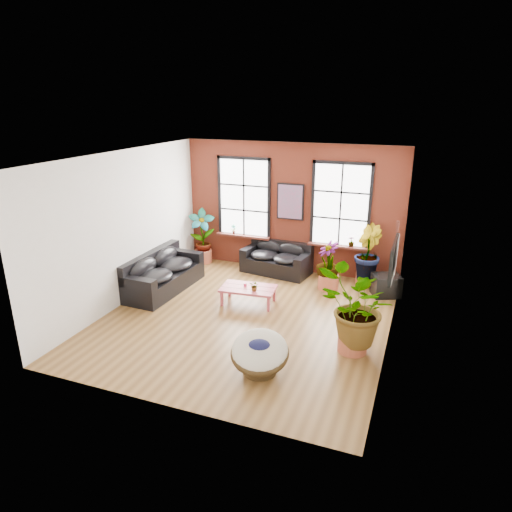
{
  "coord_description": "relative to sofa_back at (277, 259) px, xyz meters",
  "views": [
    {
      "loc": [
        3.41,
        -8.36,
        4.58
      ],
      "look_at": [
        0.0,
        0.6,
        1.25
      ],
      "focal_mm": 32.0,
      "sensor_mm": 36.0,
      "label": 1
    }
  ],
  "objects": [
    {
      "name": "media_box",
      "position": [
        2.98,
        -0.58,
        -0.12
      ],
      "size": [
        0.8,
        0.74,
        0.53
      ],
      "rotation": [
        0.0,
        0.0,
        0.42
      ],
      "color": "black",
      "rests_on": "ground"
    },
    {
      "name": "pot_back_right",
      "position": [
        2.4,
        -0.03,
        -0.22
      ],
      "size": [
        0.5,
        0.5,
        0.33
      ],
      "rotation": [
        0.0,
        0.0,
        -0.08
      ],
      "color": "#BC5A3D",
      "rests_on": "ground"
    },
    {
      "name": "floor_plant_right_wall",
      "position": [
        2.69,
        -3.52,
        0.52
      ],
      "size": [
        1.76,
        1.78,
        1.49
      ],
      "primitive_type": "imported",
      "rotation": [
        0.0,
        0.0,
        4.02
      ],
      "color": "#13350E",
      "rests_on": "ground"
    },
    {
      "name": "sofa_left",
      "position": [
        -2.33,
        -2.18,
        0.04
      ],
      "size": [
        1.09,
        2.41,
        0.94
      ],
      "rotation": [
        0.0,
        0.0,
        1.53
      ],
      "color": "black",
      "rests_on": "ground"
    },
    {
      "name": "pot_back_left",
      "position": [
        -2.28,
        -0.0,
        -0.2
      ],
      "size": [
        0.56,
        0.56,
        0.37
      ],
      "rotation": [
        0.0,
        0.0,
        0.09
      ],
      "color": "#BC5A3D",
      "rests_on": "ground"
    },
    {
      "name": "floor_plant_back_right",
      "position": [
        2.4,
        -0.06,
        0.49
      ],
      "size": [
        0.87,
        0.96,
        1.44
      ],
      "primitive_type": "imported",
      "rotation": [
        0.0,
        0.0,
        1.93
      ],
      "color": "#13350E",
      "rests_on": "ground"
    },
    {
      "name": "pot_mid",
      "position": [
        1.58,
        -0.66,
        -0.19
      ],
      "size": [
        0.63,
        0.63,
        0.38
      ],
      "rotation": [
        0.0,
        0.0,
        -0.25
      ],
      "color": "#BC5A3D",
      "rests_on": "ground"
    },
    {
      "name": "sill_plant_left",
      "position": [
        -1.39,
        0.21,
        0.65
      ],
      "size": [
        0.17,
        0.17,
        0.27
      ],
      "primitive_type": "imported",
      "rotation": [
        0.0,
        0.0,
        0.79
      ],
      "color": "#13350E",
      "rests_on": "room"
    },
    {
      "name": "papasan_chair",
      "position": [
        1.26,
        -4.78,
        0.01
      ],
      "size": [
        1.25,
        1.26,
        0.77
      ],
      "rotation": [
        0.0,
        0.0,
        0.25
      ],
      "color": "#3E2D16",
      "rests_on": "ground"
    },
    {
      "name": "poster",
      "position": [
        0.26,
        0.27,
        1.57
      ],
      "size": [
        0.74,
        0.06,
        0.98
      ],
      "color": "black",
      "rests_on": "room"
    },
    {
      "name": "coffee_table",
      "position": [
        0.02,
        -2.19,
        -0.02
      ],
      "size": [
        1.32,
        0.84,
        0.49
      ],
      "rotation": [
        0.0,
        0.0,
        0.1
      ],
      "color": "#B74250",
      "rests_on": "ground"
    },
    {
      "name": "table_plant",
      "position": [
        0.23,
        -2.32,
        0.14
      ],
      "size": [
        0.24,
        0.21,
        0.25
      ],
      "primitive_type": "imported",
      "rotation": [
        0.0,
        0.0,
        -0.1
      ],
      "color": "#13350E",
      "rests_on": "coffee_table"
    },
    {
      "name": "room",
      "position": [
        0.26,
        -2.77,
        1.36
      ],
      "size": [
        6.04,
        6.54,
        3.54
      ],
      "color": "brown",
      "rests_on": "ground"
    },
    {
      "name": "sofa_back",
      "position": [
        0.0,
        0.0,
        0.0
      ],
      "size": [
        1.95,
        1.15,
        0.85
      ],
      "rotation": [
        0.0,
        0.0,
        -0.14
      ],
      "color": "black",
      "rests_on": "ground"
    },
    {
      "name": "tv_wall_unit",
      "position": [
        3.19,
        -2.32,
        1.16
      ],
      "size": [
        0.13,
        1.86,
        1.2
      ],
      "color": "black",
      "rests_on": "room"
    },
    {
      "name": "floor_plant_back_left",
      "position": [
        -2.29,
        -0.02,
        0.49
      ],
      "size": [
        0.9,
        0.78,
        1.44
      ],
      "primitive_type": "imported",
      "rotation": [
        0.0,
        0.0,
        0.44
      ],
      "color": "#13350E",
      "rests_on": "ground"
    },
    {
      "name": "floor_plant_mid",
      "position": [
        1.54,
        -0.62,
        0.3
      ],
      "size": [
        0.86,
        0.86,
        1.09
      ],
      "primitive_type": "imported",
      "rotation": [
        0.0,
        0.0,
        5.37
      ],
      "color": "#13350E",
      "rests_on": "ground"
    },
    {
      "name": "pot_right_wall",
      "position": [
        2.66,
        -3.48,
        -0.18
      ],
      "size": [
        0.59,
        0.59,
        0.41
      ],
      "rotation": [
        0.0,
        0.0,
        -0.06
      ],
      "color": "#BC5A3D",
      "rests_on": "ground"
    },
    {
      "name": "sill_plant_right",
      "position": [
        1.96,
        0.21,
        0.65
      ],
      "size": [
        0.19,
        0.19,
        0.27
      ],
      "primitive_type": "imported",
      "rotation": [
        0.0,
        0.0,
        3.49
      ],
      "color": "#13350E",
      "rests_on": "room"
    }
  ]
}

